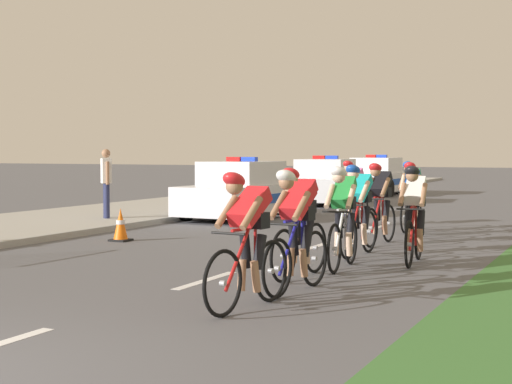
{
  "coord_description": "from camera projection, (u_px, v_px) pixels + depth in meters",
  "views": [
    {
      "loc": [
        5.12,
        -3.83,
        1.76
      ],
      "look_at": [
        -0.19,
        7.44,
        1.1
      ],
      "focal_mm": 55.21,
      "sensor_mm": 36.0,
      "label": 1
    }
  ],
  "objects": [
    {
      "name": "cyclist_fifth",
      "position": [
        414.0,
        214.0,
        12.12
      ],
      "size": [
        0.45,
        1.72,
        1.56
      ],
      "color": "black",
      "rests_on": "ground"
    },
    {
      "name": "spectator_middle",
      "position": [
        106.0,
        178.0,
        19.03
      ],
      "size": [
        0.42,
        0.43,
        1.68
      ],
      "color": "#23284C",
      "rests_on": "sidewalk_slab"
    },
    {
      "name": "traffic_cone_near",
      "position": [
        121.0,
        225.0,
        15.26
      ],
      "size": [
        0.36,
        0.36,
        0.64
      ],
      "color": "black",
      "rests_on": "ground"
    },
    {
      "name": "cyclist_seventh",
      "position": [
        380.0,
        203.0,
        14.6
      ],
      "size": [
        0.43,
        1.72,
        1.56
      ],
      "color": "black",
      "rests_on": "ground"
    },
    {
      "name": "police_car_third",
      "position": [
        377.0,
        178.0,
        31.4
      ],
      "size": [
        2.0,
        4.4,
        1.59
      ],
      "color": "silver",
      "rests_on": "ground"
    },
    {
      "name": "sidewalk_slab",
      "position": [
        124.0,
        213.0,
        21.47
      ],
      "size": [
        4.65,
        60.0,
        0.12
      ],
      "primitive_type": "cube",
      "color": "#A3A099",
      "rests_on": "ground"
    },
    {
      "name": "cyclist_sixth",
      "position": [
        358.0,
        209.0,
        13.04
      ],
      "size": [
        0.43,
        1.72,
        1.56
      ],
      "color": "black",
      "rests_on": "ground"
    },
    {
      "name": "police_car_second",
      "position": [
        326.0,
        183.0,
        26.08
      ],
      "size": [
        2.29,
        4.54,
        1.59
      ],
      "color": "silver",
      "rests_on": "ground"
    },
    {
      "name": "lane_markings_centre",
      "position": [
        206.0,
        280.0,
        10.64
      ],
      "size": [
        0.14,
        17.6,
        0.01
      ],
      "color": "white",
      "rests_on": "ground"
    },
    {
      "name": "cyclist_third",
      "position": [
        299.0,
        221.0,
        10.81
      ],
      "size": [
        0.44,
        1.72,
        1.56
      ],
      "color": "black",
      "rests_on": "ground"
    },
    {
      "name": "cyclist_lead",
      "position": [
        247.0,
        239.0,
        8.65
      ],
      "size": [
        0.45,
        1.72,
        1.56
      ],
      "color": "black",
      "rests_on": "ground"
    },
    {
      "name": "cyclist_eighth",
      "position": [
        411.0,
        198.0,
        16.11
      ],
      "size": [
        0.45,
        1.72,
        1.56
      ],
      "color": "black",
      "rests_on": "ground"
    },
    {
      "name": "police_car_nearest",
      "position": [
        243.0,
        192.0,
        20.47
      ],
      "size": [
        2.14,
        4.47,
        1.59
      ],
      "color": "silver",
      "rests_on": "ground"
    },
    {
      "name": "cyclist_second",
      "position": [
        296.0,
        229.0,
        9.69
      ],
      "size": [
        0.44,
        1.72,
        1.56
      ],
      "color": "black",
      "rests_on": "ground"
    },
    {
      "name": "kerb_edge",
      "position": [
        196.0,
        215.0,
        20.51
      ],
      "size": [
        0.16,
        60.0,
        0.13
      ],
      "primitive_type": "cube",
      "color": "#9E9E99",
      "rests_on": "ground"
    },
    {
      "name": "cyclist_tenth",
      "position": [
        353.0,
        193.0,
        18.2
      ],
      "size": [
        0.45,
        1.72,
        1.56
      ],
      "color": "black",
      "rests_on": "ground"
    },
    {
      "name": "cyclist_fourth",
      "position": [
        343.0,
        216.0,
        11.62
      ],
      "size": [
        0.44,
        1.72,
        1.56
      ],
      "color": "black",
      "rests_on": "ground"
    },
    {
      "name": "cyclist_ninth",
      "position": [
        411.0,
        195.0,
        17.08
      ],
      "size": [
        0.42,
        1.72,
        1.56
      ],
      "color": "black",
      "rests_on": "ground"
    }
  ]
}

